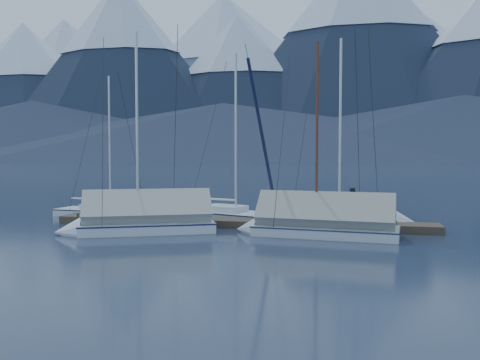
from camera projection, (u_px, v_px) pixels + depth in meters
name	position (u px, v px, depth m)	size (l,w,h in m)	color
ground	(230.00, 233.00, 21.98)	(1000.00, 1000.00, 0.00)	#172133
mountain_range	(348.00, 80.00, 379.79)	(877.00, 584.00, 150.50)	#475675
dock	(240.00, 224.00, 23.93)	(18.00, 1.50, 0.54)	#382D23
mooring_posts	(230.00, 219.00, 24.02)	(15.12, 1.52, 0.35)	#382D23
sailboat_open_left	(118.00, 214.00, 27.58)	(6.48, 2.71, 8.38)	silver
sailboat_open_mid	(244.00, 218.00, 25.69)	(7.32, 4.35, 9.36)	silver
sailboat_open_right	(350.00, 221.00, 24.53)	(7.73, 3.82, 9.85)	silver
sailboat_covered_near	(313.00, 225.00, 21.31)	(7.07, 3.06, 8.95)	silver
sailboat_covered_far	(135.00, 222.00, 22.03)	(7.01, 4.58, 9.50)	silver
person	(353.00, 205.00, 23.08)	(0.57, 0.37, 1.55)	black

